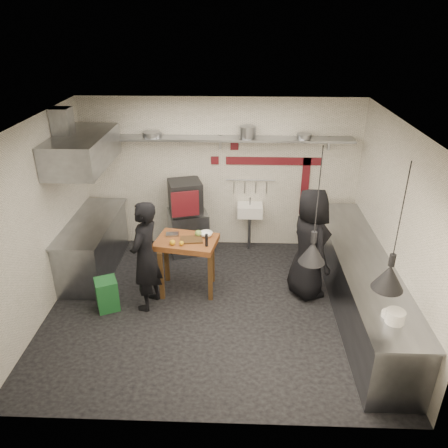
{
  "coord_description": "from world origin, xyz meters",
  "views": [
    {
      "loc": [
        0.34,
        -5.46,
        4.09
      ],
      "look_at": [
        0.13,
        0.3,
        1.28
      ],
      "focal_mm": 35.0,
      "sensor_mm": 36.0,
      "label": 1
    }
  ],
  "objects_px": {
    "prep_table": "(188,265)",
    "chef_left": "(145,256)",
    "oven_stand": "(188,231)",
    "combi_oven": "(185,197)",
    "green_bin": "(107,294)",
    "chef_right": "(310,244)"
  },
  "relations": [
    {
      "from": "chef_right",
      "to": "combi_oven",
      "type": "bearing_deg",
      "value": 36.69
    },
    {
      "from": "green_bin",
      "to": "combi_oven",
      "type": "bearing_deg",
      "value": 61.8
    },
    {
      "from": "oven_stand",
      "to": "chef_left",
      "type": "height_order",
      "value": "chef_left"
    },
    {
      "from": "oven_stand",
      "to": "combi_oven",
      "type": "xyz_separation_m",
      "value": [
        -0.04,
        0.03,
        0.69
      ]
    },
    {
      "from": "oven_stand",
      "to": "combi_oven",
      "type": "bearing_deg",
      "value": 126.33
    },
    {
      "from": "oven_stand",
      "to": "chef_right",
      "type": "distance_m",
      "value": 2.46
    },
    {
      "from": "oven_stand",
      "to": "chef_left",
      "type": "xyz_separation_m",
      "value": [
        -0.43,
        -1.73,
        0.46
      ]
    },
    {
      "from": "prep_table",
      "to": "chef_right",
      "type": "xyz_separation_m",
      "value": [
        1.89,
        -0.02,
        0.43
      ]
    },
    {
      "from": "oven_stand",
      "to": "green_bin",
      "type": "height_order",
      "value": "oven_stand"
    },
    {
      "from": "prep_table",
      "to": "chef_right",
      "type": "distance_m",
      "value": 1.94
    },
    {
      "from": "chef_left",
      "to": "oven_stand",
      "type": "bearing_deg",
      "value": -178.02
    },
    {
      "from": "prep_table",
      "to": "chef_left",
      "type": "relative_size",
      "value": 0.53
    },
    {
      "from": "combi_oven",
      "to": "chef_left",
      "type": "relative_size",
      "value": 0.34
    },
    {
      "from": "prep_table",
      "to": "chef_left",
      "type": "distance_m",
      "value": 0.81
    },
    {
      "from": "chef_left",
      "to": "chef_right",
      "type": "height_order",
      "value": "chef_right"
    },
    {
      "from": "prep_table",
      "to": "chef_right",
      "type": "bearing_deg",
      "value": 9.53
    },
    {
      "from": "chef_left",
      "to": "prep_table",
      "type": "bearing_deg",
      "value": 144.02
    },
    {
      "from": "oven_stand",
      "to": "chef_right",
      "type": "height_order",
      "value": "chef_right"
    },
    {
      "from": "chef_right",
      "to": "prep_table",
      "type": "bearing_deg",
      "value": 69.11
    },
    {
      "from": "combi_oven",
      "to": "prep_table",
      "type": "relative_size",
      "value": 0.63
    },
    {
      "from": "chef_left",
      "to": "chef_right",
      "type": "bearing_deg",
      "value": 115.46
    },
    {
      "from": "chef_left",
      "to": "green_bin",
      "type": "bearing_deg",
      "value": -64.09
    }
  ]
}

